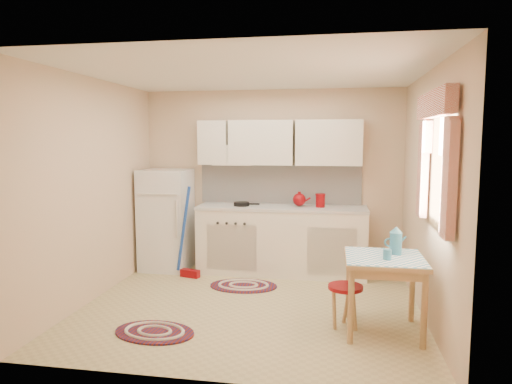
# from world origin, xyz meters

# --- Properties ---
(room_shell) EXTENTS (3.64, 3.60, 2.52)m
(room_shell) POSITION_xyz_m (0.16, 0.24, 1.60)
(room_shell) COLOR tan
(room_shell) RESTS_ON ground
(fridge) EXTENTS (0.65, 0.60, 1.40)m
(fridge) POSITION_xyz_m (-1.43, 1.25, 0.70)
(fridge) COLOR white
(fridge) RESTS_ON ground
(broom) EXTENTS (0.30, 0.19, 1.20)m
(broom) POSITION_xyz_m (-0.98, 0.90, 0.60)
(broom) COLOR #1C47B3
(broom) RESTS_ON ground
(base_cabinets) EXTENTS (2.25, 0.60, 0.88)m
(base_cabinets) POSITION_xyz_m (0.19, 1.30, 0.44)
(base_cabinets) COLOR white
(base_cabinets) RESTS_ON ground
(countertop) EXTENTS (2.27, 0.62, 0.04)m
(countertop) POSITION_xyz_m (0.19, 1.30, 0.90)
(countertop) COLOR beige
(countertop) RESTS_ON base_cabinets
(frying_pan) EXTENTS (0.21, 0.21, 0.05)m
(frying_pan) POSITION_xyz_m (-0.35, 1.25, 0.94)
(frying_pan) COLOR black
(frying_pan) RESTS_ON countertop
(red_kettle) EXTENTS (0.19, 0.17, 0.19)m
(red_kettle) POSITION_xyz_m (0.42, 1.30, 1.02)
(red_kettle) COLOR maroon
(red_kettle) RESTS_ON countertop
(red_canister) EXTENTS (0.14, 0.14, 0.16)m
(red_canister) POSITION_xyz_m (0.70, 1.30, 1.00)
(red_canister) COLOR maroon
(red_canister) RESTS_ON countertop
(table) EXTENTS (0.72, 0.72, 0.72)m
(table) POSITION_xyz_m (1.35, -0.46, 0.36)
(table) COLOR tan
(table) RESTS_ON ground
(stool) EXTENTS (0.38, 0.38, 0.42)m
(stool) POSITION_xyz_m (1.00, -0.42, 0.21)
(stool) COLOR maroon
(stool) RESTS_ON ground
(coffee_pot) EXTENTS (0.14, 0.12, 0.28)m
(coffee_pot) POSITION_xyz_m (1.46, -0.34, 0.86)
(coffee_pot) COLOR teal
(coffee_pot) RESTS_ON table
(mug) EXTENTS (0.08, 0.08, 0.10)m
(mug) POSITION_xyz_m (1.36, -0.56, 0.77)
(mug) COLOR teal
(mug) RESTS_ON table
(rug_center) EXTENTS (0.87, 0.60, 0.02)m
(rug_center) POSITION_xyz_m (-0.21, 0.64, 0.01)
(rug_center) COLOR maroon
(rug_center) RESTS_ON ground
(rug_left) EXTENTS (0.84, 0.61, 0.02)m
(rug_left) POSITION_xyz_m (-0.77, -0.85, 0.01)
(rug_left) COLOR maroon
(rug_left) RESTS_ON ground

